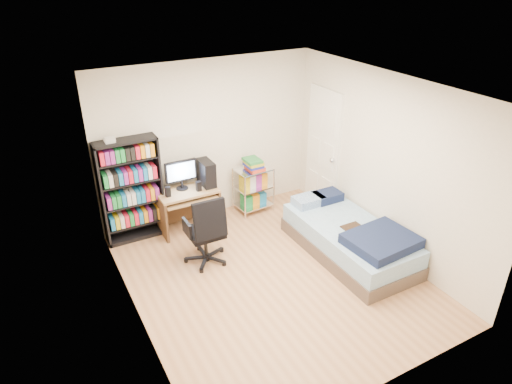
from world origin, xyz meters
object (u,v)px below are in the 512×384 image
media_shelf (131,189)px  office_chair (207,242)px  bed (350,238)px  computer_desk (192,192)px

media_shelf → office_chair: 1.39m
bed → computer_desk: bearing=133.1°
office_chair → bed: 2.01m
media_shelf → computer_desk: (0.87, -0.13, -0.19)m
office_chair → bed: (1.85, -0.79, -0.07)m
bed → media_shelf: bearing=143.1°
media_shelf → bed: (2.53, -1.90, -0.54)m
media_shelf → office_chair: size_ratio=1.58×
computer_desk → bed: size_ratio=0.56×
media_shelf → computer_desk: 0.90m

